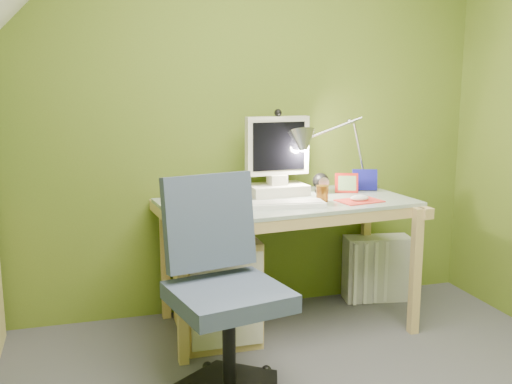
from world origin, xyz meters
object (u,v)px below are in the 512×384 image
object	(u,v)px
desk	(286,264)
radiator	(377,268)
monitor	(277,149)
desk_lamp	(348,138)
task_chair	(229,293)

from	to	relation	value
desk	radiator	xyz separation A→B (m)	(0.70, 0.23, -0.16)
radiator	desk	bearing A→B (deg)	-152.43
radiator	monitor	bearing A→B (deg)	-166.48
desk_lamp	radiator	bearing A→B (deg)	4.40
task_chair	radiator	bearing A→B (deg)	24.65
desk_lamp	radiator	xyz separation A→B (m)	(0.25, 0.05, -0.86)
desk	monitor	distance (m)	0.67
task_chair	radiator	xyz separation A→B (m)	(1.21, 0.90, -0.28)
monitor	desk_lamp	xyz separation A→B (m)	(0.45, 0.00, 0.05)
desk_lamp	task_chair	size ratio (longest dim) A/B	0.66
desk	task_chair	xyz separation A→B (m)	(-0.51, -0.67, 0.12)
monitor	task_chair	world-z (taller)	monitor
desk_lamp	radiator	distance (m)	0.90
desk	task_chair	bearing A→B (deg)	-132.95
desk_lamp	radiator	size ratio (longest dim) A/B	1.54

